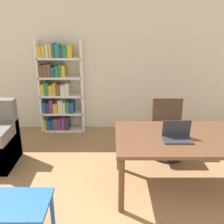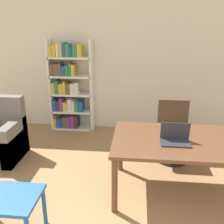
{
  "view_description": "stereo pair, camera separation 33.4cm",
  "coord_description": "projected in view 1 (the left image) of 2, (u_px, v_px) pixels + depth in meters",
  "views": [
    {
      "loc": [
        0.01,
        -0.55,
        2.1
      ],
      "look_at": [
        0.01,
        2.6,
        0.99
      ],
      "focal_mm": 42.0,
      "sensor_mm": 36.0,
      "label": 1
    },
    {
      "loc": [
        0.34,
        -0.54,
        2.1
      ],
      "look_at": [
        0.01,
        2.6,
        0.99
      ],
      "focal_mm": 42.0,
      "sensor_mm": 36.0,
      "label": 2
    }
  ],
  "objects": [
    {
      "name": "desk",
      "position": [
        186.0,
        142.0,
        3.27
      ],
      "size": [
        1.77,
        1.04,
        0.74
      ],
      "color": "brown",
      "rests_on": "ground_plane"
    },
    {
      "name": "laptop",
      "position": [
        177.0,
        136.0,
        3.14
      ],
      "size": [
        0.34,
        0.22,
        0.23
      ],
      "color": "#2D2D33",
      "rests_on": "desk"
    },
    {
      "name": "office_chair",
      "position": [
        167.0,
        130.0,
        4.22
      ],
      "size": [
        0.53,
        0.53,
        0.93
      ],
      "color": "black",
      "rests_on": "ground_plane"
    },
    {
      "name": "wall_back",
      "position": [
        111.0,
        62.0,
        5.05
      ],
      "size": [
        8.0,
        0.06,
        2.7
      ],
      "color": "beige",
      "rests_on": "ground_plane"
    },
    {
      "name": "bookshelf",
      "position": [
        58.0,
        89.0,
        5.03
      ],
      "size": [
        0.84,
        0.28,
        1.78
      ],
      "color": "white",
      "rests_on": "ground_plane"
    },
    {
      "name": "side_table_blue",
      "position": [
        15.0,
        210.0,
        2.47
      ],
      "size": [
        0.65,
        0.49,
        0.49
      ],
      "color": "#2356A3",
      "rests_on": "ground_plane"
    }
  ]
}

